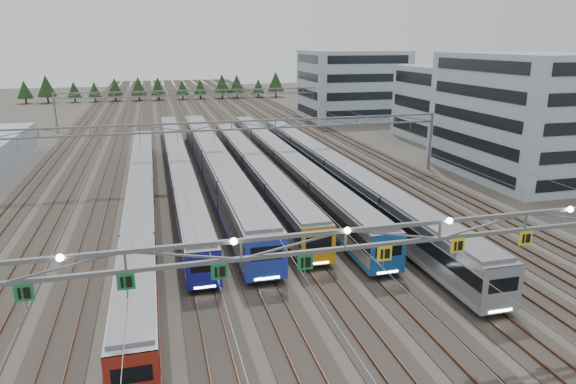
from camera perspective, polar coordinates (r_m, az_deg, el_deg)
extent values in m
plane|color=#47423A|center=(30.92, 5.96, -17.95)|extent=(400.00, 400.00, 0.00)
cube|color=#2D2823|center=(125.36, -10.34, 8.11)|extent=(54.00, 260.00, 0.08)
cube|color=brown|center=(126.02, -22.04, 7.28)|extent=(0.08, 260.00, 0.16)
cube|color=brown|center=(129.76, 1.06, 8.69)|extent=(0.08, 260.00, 0.16)
cube|color=brown|center=(125.29, -10.67, 8.14)|extent=(0.08, 260.00, 0.16)
cube|color=brown|center=(125.39, -10.01, 8.18)|extent=(0.08, 260.00, 0.16)
cube|color=black|center=(56.51, -15.87, -1.79)|extent=(2.17, 62.72, 0.33)
cube|color=#9A9CA2|center=(56.05, -15.99, -0.25)|extent=(2.55, 64.00, 2.87)
cube|color=black|center=(55.96, -16.02, 0.09)|extent=(2.61, 63.68, 0.87)
cube|color=maroon|center=(56.40, -15.90, -1.42)|extent=(2.60, 63.68, 0.32)
cube|color=slate|center=(55.65, -16.12, 1.26)|extent=(2.30, 62.72, 0.23)
cube|color=maroon|center=(26.84, -16.89, -19.42)|extent=(2.57, 0.12, 2.87)
cube|color=black|center=(26.62, -16.96, -18.85)|extent=(1.91, 0.10, 0.87)
cube|color=black|center=(69.76, -12.06, 1.87)|extent=(2.14, 67.24, 0.32)
cube|color=#9A9CA2|center=(69.39, -12.14, 3.12)|extent=(2.51, 68.61, 2.83)
cube|color=black|center=(69.32, -12.16, 3.40)|extent=(2.57, 68.27, 0.85)
cube|color=#181B92|center=(69.67, -12.08, 2.17)|extent=(2.56, 68.27, 0.31)
cube|color=slate|center=(69.07, -12.21, 4.34)|extent=(2.26, 67.24, 0.22)
cube|color=#181B92|center=(36.83, -9.32, -8.62)|extent=(2.53, 0.12, 2.83)
cube|color=black|center=(36.66, -9.34, -8.16)|extent=(1.88, 0.10, 0.85)
cube|color=white|center=(37.31, -9.22, -10.38)|extent=(1.51, 0.06, 0.13)
cube|color=black|center=(67.27, -8.11, 1.58)|extent=(2.66, 61.54, 0.40)
cube|color=#9A9CA2|center=(66.81, -8.17, 3.20)|extent=(3.13, 62.79, 3.52)
cube|color=black|center=(66.71, -8.19, 3.55)|extent=(3.19, 62.48, 1.06)
cube|color=#213AB5|center=(67.15, -8.12, 1.96)|extent=(3.18, 62.48, 0.39)
cube|color=slate|center=(66.41, -8.24, 4.77)|extent=(2.82, 61.54, 0.28)
cube|color=#213AB5|center=(37.26, -2.40, -7.39)|extent=(3.15, 0.12, 3.52)
cube|color=black|center=(37.07, -2.40, -6.81)|extent=(2.35, 0.10, 1.06)
cube|color=white|center=(37.85, -2.35, -9.55)|extent=(1.88, 0.06, 0.17)
cube|color=black|center=(64.88, -3.82, 1.14)|extent=(2.37, 51.90, 0.36)
cube|color=#9A9CA2|center=(64.45, -3.85, 2.63)|extent=(2.78, 52.96, 3.13)
cube|color=black|center=(64.36, -3.86, 2.95)|extent=(2.84, 52.70, 0.94)
cube|color=orange|center=(64.77, -3.83, 1.49)|extent=(2.83, 52.70, 0.35)
cube|color=slate|center=(64.07, -3.88, 4.07)|extent=(2.51, 51.90, 0.25)
cube|color=orange|center=(39.99, 3.41, -6.07)|extent=(2.80, 0.12, 3.13)
cube|color=black|center=(39.82, 3.44, -5.58)|extent=(2.09, 0.10, 0.94)
cube|color=white|center=(40.47, 3.41, -7.89)|extent=(1.67, 0.06, 0.15)
cube|color=black|center=(68.01, -0.47, 1.89)|extent=(2.39, 62.12, 0.36)
cube|color=#9A9CA2|center=(67.60, -0.48, 3.33)|extent=(2.81, 63.39, 3.16)
cube|color=black|center=(67.51, -0.48, 3.64)|extent=(2.87, 63.07, 0.95)
cube|color=#1652A0|center=(67.91, -0.47, 2.23)|extent=(2.86, 63.07, 0.35)
cube|color=slate|center=(67.24, -0.48, 4.72)|extent=(2.53, 62.12, 0.25)
cube|color=#1652A0|center=(39.10, 11.07, -6.87)|extent=(2.83, 0.12, 3.16)
cube|color=black|center=(38.93, 11.12, -6.37)|extent=(2.11, 0.10, 0.95)
cube|color=white|center=(39.61, 11.00, -8.74)|extent=(1.69, 0.06, 0.15)
cube|color=black|center=(62.33, 5.25, 0.47)|extent=(2.45, 61.36, 0.37)
cube|color=#9A9CA2|center=(61.86, 5.29, 2.07)|extent=(2.88, 62.62, 3.24)
cube|color=black|center=(61.77, 5.30, 2.42)|extent=(2.94, 62.30, 0.98)
cube|color=gray|center=(62.21, 5.26, 0.86)|extent=(2.93, 62.30, 0.36)
cube|color=slate|center=(61.46, 5.33, 3.63)|extent=(2.59, 61.36, 0.26)
cube|color=gray|center=(35.82, 22.71, -10.05)|extent=(2.90, 0.12, 3.24)
cube|color=black|center=(35.64, 22.81, -9.51)|extent=(2.16, 0.10, 0.98)
cube|color=white|center=(36.40, 22.52, -12.10)|extent=(1.73, 0.06, 0.15)
cube|color=slate|center=(27.31, 6.44, -4.29)|extent=(56.00, 0.22, 0.22)
cube|color=slate|center=(27.68, 6.37, -6.22)|extent=(56.00, 0.22, 0.22)
cube|color=#177737|center=(26.90, -27.30, -9.92)|extent=(0.85, 0.06, 0.85)
cube|color=#177737|center=(26.20, -17.56, -9.47)|extent=(0.85, 0.06, 0.85)
cube|color=#177737|center=(26.27, -7.63, -8.74)|extent=(0.85, 0.06, 0.85)
cube|color=#177737|center=(27.09, 1.94, -7.79)|extent=(0.85, 0.06, 0.85)
cube|color=yellow|center=(28.61, 10.67, -6.73)|extent=(0.85, 0.06, 0.85)
cube|color=yellow|center=(30.71, 18.34, -5.67)|extent=(0.85, 0.06, 0.85)
cube|color=yellow|center=(33.30, 24.89, -4.67)|extent=(0.85, 0.06, 0.85)
cylinder|color=slate|center=(75.14, 15.52, 5.47)|extent=(0.36, 0.36, 8.00)
cube|color=slate|center=(65.19, -6.29, 7.78)|extent=(56.00, 0.22, 0.22)
cube|color=slate|center=(65.34, -6.26, 6.91)|extent=(56.00, 0.22, 0.22)
cylinder|color=slate|center=(111.18, -24.44, 7.97)|extent=(0.36, 0.36, 8.00)
cylinder|color=slate|center=(115.82, 4.33, 9.64)|extent=(0.36, 0.36, 8.00)
cube|color=slate|center=(109.62, -9.89, 11.07)|extent=(56.00, 0.22, 0.22)
cube|color=slate|center=(109.71, -9.86, 10.55)|extent=(56.00, 0.22, 0.22)
cube|color=#91A6AE|center=(75.86, 25.57, 7.66)|extent=(18.00, 22.00, 16.03)
cube|color=#91A6AE|center=(100.24, 17.19, 9.44)|extent=(14.00, 16.00, 13.23)
cube|color=#91A6AE|center=(123.75, 7.15, 11.74)|extent=(22.00, 18.00, 15.53)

